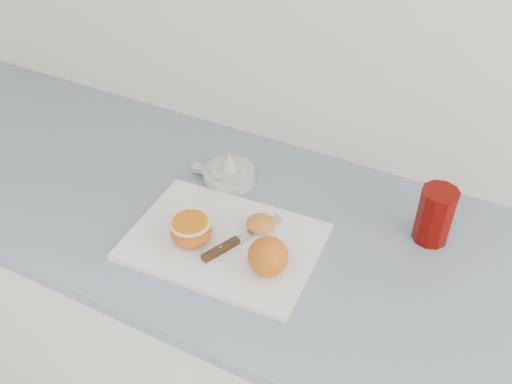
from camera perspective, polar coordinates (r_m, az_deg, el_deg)
counter at (r=1.51m, az=3.63°, el=-16.99°), size 2.34×0.64×0.89m
cutting_board at (r=1.15m, az=-3.25°, el=-4.99°), size 0.39×0.29×0.01m
whole_orange at (r=1.06m, az=1.19°, el=-6.47°), size 0.08×0.08×0.08m
half_orange at (r=1.13m, az=-6.53°, el=-3.88°), size 0.08×0.08×0.05m
squeezed_shell at (r=1.16m, az=0.45°, el=-3.16°), size 0.06×0.06×0.03m
paring_knife at (r=1.13m, az=-2.84°, el=-5.35°), size 0.09×0.19×0.01m
citrus_juicer at (r=1.30m, az=-2.75°, el=1.92°), size 0.15×0.12×0.08m
red_tumbler at (r=1.18m, az=17.43°, el=-2.40°), size 0.07×0.07×0.12m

